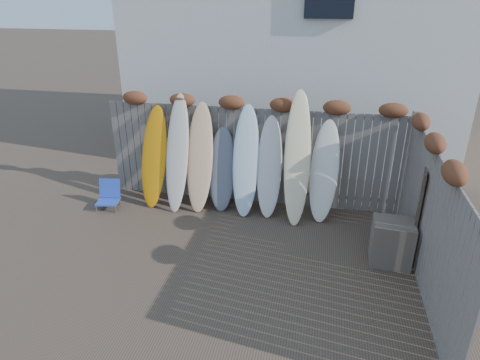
% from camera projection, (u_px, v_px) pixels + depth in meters
% --- Properties ---
extents(ground, '(80.00, 80.00, 0.00)m').
position_uv_depth(ground, '(225.00, 266.00, 6.94)').
color(ground, '#493A2D').
extents(back_fence, '(6.05, 0.28, 2.24)m').
position_uv_depth(back_fence, '(255.00, 148.00, 8.59)').
color(back_fence, slate).
rests_on(back_fence, ground).
extents(right_fence, '(0.28, 4.40, 2.24)m').
position_uv_depth(right_fence, '(430.00, 214.00, 6.16)').
color(right_fence, slate).
rests_on(right_fence, ground).
extents(house, '(8.50, 5.50, 6.33)m').
position_uv_depth(house, '(298.00, 26.00, 11.36)').
color(house, silver).
rests_on(house, ground).
extents(beach_chair, '(0.49, 0.51, 0.56)m').
position_uv_depth(beach_chair, '(109.00, 195.00, 8.73)').
color(beach_chair, blue).
rests_on(beach_chair, ground).
extents(wooden_crate, '(0.66, 0.56, 0.74)m').
position_uv_depth(wooden_crate, '(392.00, 242.00, 6.89)').
color(wooden_crate, '#4A3E37').
rests_on(wooden_crate, ground).
extents(lattice_panel, '(0.27, 1.05, 1.60)m').
position_uv_depth(lattice_panel, '(418.00, 208.00, 7.07)').
color(lattice_panel, brown).
rests_on(lattice_panel, ground).
extents(surfboard_0, '(0.61, 0.76, 2.01)m').
position_uv_depth(surfboard_0, '(154.00, 157.00, 8.64)').
color(surfboard_0, orange).
rests_on(surfboard_0, ground).
extents(surfboard_1, '(0.47, 0.81, 2.27)m').
position_uv_depth(surfboard_1, '(177.00, 154.00, 8.45)').
color(surfboard_1, beige).
rests_on(surfboard_1, ground).
extents(surfboard_2, '(0.54, 0.76, 2.11)m').
position_uv_depth(surfboard_2, '(200.00, 158.00, 8.45)').
color(surfboard_2, tan).
rests_on(surfboard_2, ground).
extents(surfboard_3, '(0.57, 0.63, 1.64)m').
position_uv_depth(surfboard_3, '(222.00, 169.00, 8.52)').
color(surfboard_3, slate).
rests_on(surfboard_3, ground).
extents(surfboard_4, '(0.55, 0.77, 2.11)m').
position_uv_depth(surfboard_4, '(246.00, 161.00, 8.29)').
color(surfboard_4, silver).
rests_on(surfboard_4, ground).
extents(surfboard_5, '(0.52, 0.71, 1.92)m').
position_uv_depth(surfboard_5, '(269.00, 167.00, 8.27)').
color(surfboard_5, silver).
rests_on(surfboard_5, ground).
extents(surfboard_6, '(0.55, 0.89, 2.45)m').
position_uv_depth(surfboard_6, '(297.00, 159.00, 7.95)').
color(surfboard_6, beige).
rests_on(surfboard_6, ground).
extents(surfboard_7, '(0.58, 0.71, 1.89)m').
position_uv_depth(surfboard_7, '(324.00, 172.00, 8.09)').
color(surfboard_7, white).
rests_on(surfboard_7, ground).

